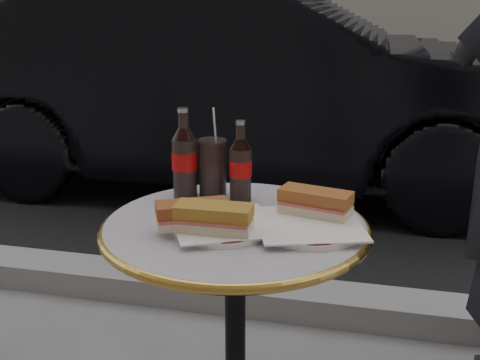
% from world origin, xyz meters
% --- Properties ---
extents(asphalt_road, '(40.00, 8.00, 0.00)m').
position_xyz_m(asphalt_road, '(0.00, 5.00, 0.00)').
color(asphalt_road, black).
rests_on(asphalt_road, ground).
extents(curb, '(40.00, 0.20, 0.12)m').
position_xyz_m(curb, '(0.00, 0.90, 0.05)').
color(curb, gray).
rests_on(curb, ground).
extents(bistro_table, '(0.62, 0.62, 0.73)m').
position_xyz_m(bistro_table, '(0.00, 0.00, 0.37)').
color(bistro_table, '#BAB2C4').
rests_on(bistro_table, ground).
extents(plate_left, '(0.28, 0.28, 0.01)m').
position_xyz_m(plate_left, '(-0.02, -0.04, 0.74)').
color(plate_left, white).
rests_on(plate_left, bistro_table).
extents(plate_right, '(0.27, 0.27, 0.01)m').
position_xyz_m(plate_right, '(0.17, -0.01, 0.74)').
color(plate_right, white).
rests_on(plate_right, bistro_table).
extents(sandwich_left_a, '(0.17, 0.13, 0.05)m').
position_xyz_m(sandwich_left_a, '(-0.08, -0.08, 0.77)').
color(sandwich_left_a, brown).
rests_on(sandwich_left_a, plate_left).
extents(sandwich_left_b, '(0.17, 0.08, 0.06)m').
position_xyz_m(sandwich_left_b, '(-0.02, -0.09, 0.77)').
color(sandwich_left_b, '#A7772A').
rests_on(sandwich_left_b, plate_left).
extents(sandwich_right, '(0.18, 0.11, 0.06)m').
position_xyz_m(sandwich_right, '(0.18, 0.06, 0.77)').
color(sandwich_right, '#9D5728').
rests_on(sandwich_right, plate_right).
extents(cola_bottle_left, '(0.08, 0.08, 0.23)m').
position_xyz_m(cola_bottle_left, '(-0.17, 0.15, 0.85)').
color(cola_bottle_left, black).
rests_on(cola_bottle_left, bistro_table).
extents(cola_bottle_right, '(0.06, 0.06, 0.21)m').
position_xyz_m(cola_bottle_right, '(-0.02, 0.15, 0.84)').
color(cola_bottle_right, black).
rests_on(cola_bottle_right, bistro_table).
extents(cola_glass, '(0.09, 0.09, 0.15)m').
position_xyz_m(cola_glass, '(-0.10, 0.18, 0.81)').
color(cola_glass, black).
rests_on(cola_glass, bistro_table).
extents(parked_car, '(1.48, 4.09, 1.34)m').
position_xyz_m(parked_car, '(-0.53, 2.50, 0.67)').
color(parked_car, black).
rests_on(parked_car, ground).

